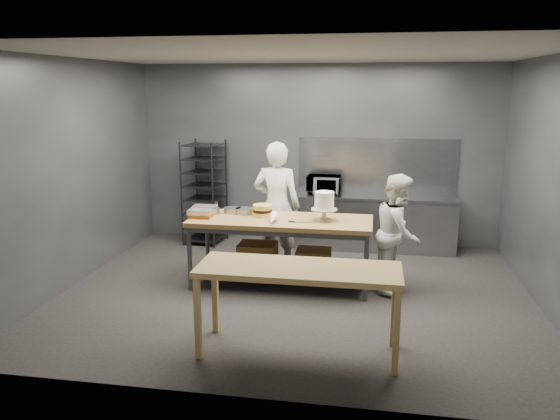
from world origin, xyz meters
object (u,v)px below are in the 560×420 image
chef_behind (277,206)px  microwave (324,185)px  work_table (281,244)px  speed_rack (205,193)px  chef_right (398,233)px  layer_cake (262,211)px  frosted_cake_stand (324,203)px  near_counter (299,275)px

chef_behind → microwave: bearing=-112.0°
work_table → speed_rack: (-1.63, 1.83, 0.28)m
chef_behind → microwave: 1.36m
chef_right → microwave: chef_right is taller
work_table → layer_cake: (-0.27, 0.09, 0.43)m
work_table → microwave: microwave is taller
chef_right → frosted_cake_stand: (-0.96, -0.08, 0.39)m
microwave → near_counter: bearing=-88.4°
speed_rack → chef_right: bearing=-29.1°
microwave → layer_cake: 1.93m
work_table → near_counter: (0.50, -1.86, 0.24)m
layer_cake → chef_right: bearing=-0.6°
near_counter → layer_cake: 2.10m
frosted_cake_stand → layer_cake: (-0.84, 0.10, -0.16)m
chef_behind → chef_right: size_ratio=1.21×
work_table → chef_right: (1.53, 0.07, 0.20)m
chef_right → layer_cake: bearing=98.1°
chef_right → layer_cake: size_ratio=5.99×
chef_right → frosted_cake_stand: bearing=103.4°
chef_behind → microwave: size_ratio=3.46×
speed_rack → microwave: bearing=2.3°
microwave → chef_behind: bearing=-114.7°
work_table → frosted_cake_stand: size_ratio=6.29×
speed_rack → chef_behind: chef_behind is taller
work_table → chef_right: bearing=2.7°
speed_rack → layer_cake: size_ratio=6.77×
speed_rack → microwave: speed_rack is taller
work_table → near_counter: work_table is taller
work_table → chef_behind: bearing=104.5°
work_table → layer_cake: layer_cake is taller
near_counter → microwave: 3.77m
chef_right → frosted_cake_stand: chef_right is taller
near_counter → layer_cake: layer_cake is taller
near_counter → microwave: bearing=91.6°
near_counter → work_table: bearing=104.9°
frosted_cake_stand → chef_behind: bearing=137.5°
speed_rack → chef_behind: size_ratio=0.93×
microwave → frosted_cake_stand: (0.18, -1.91, 0.11)m
work_table → chef_right: chef_right is taller
work_table → layer_cake: size_ratio=9.29×
chef_behind → microwave: (0.57, 1.23, 0.11)m
chef_behind → frosted_cake_stand: size_ratio=4.91×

